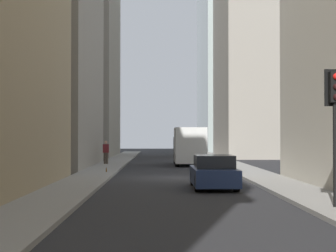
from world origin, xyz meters
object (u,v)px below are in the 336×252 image
pedestrian (106,151)px  discarded_bottle (106,170)px  delivery_truck (189,146)px  traffic_light_foreground (335,105)px  sedan_navy (214,173)px

pedestrian → discarded_bottle: pedestrian is taller
delivery_truck → traffic_light_foreground: traffic_light_foreground is taller
delivery_truck → traffic_light_foreground: (-25.77, -2.86, 1.67)m
pedestrian → delivery_truck: bearing=-82.4°
traffic_light_foreground → discarded_bottle: 17.86m
discarded_bottle → delivery_truck: bearing=-27.7°
delivery_truck → traffic_light_foreground: bearing=-173.7°
traffic_light_foreground → discarded_bottle: traffic_light_foreground is taller
traffic_light_foreground → discarded_bottle: (15.60, 8.20, -2.88)m
traffic_light_foreground → sedan_navy: bearing=21.9°
sedan_navy → discarded_bottle: size_ratio=15.93×
delivery_truck → sedan_navy: delivery_truck is taller
pedestrian → discarded_bottle: bearing=-174.3°
delivery_truck → pedestrian: (-0.84, 6.28, -0.38)m
sedan_navy → pedestrian: pedestrian is taller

